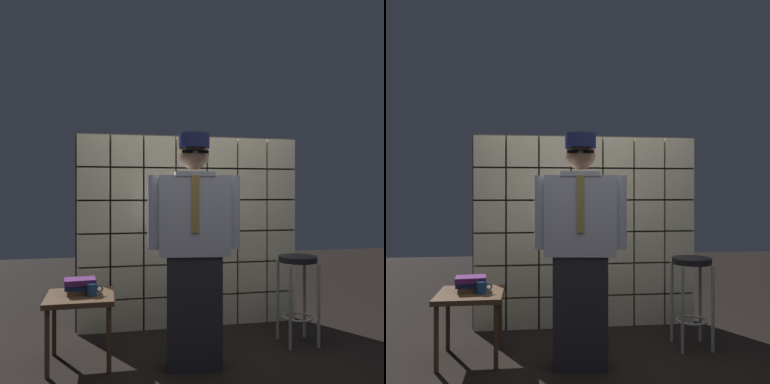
# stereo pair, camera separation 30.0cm
# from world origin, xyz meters

# --- Properties ---
(ground_plane) EXTENTS (12.00, 12.00, 0.00)m
(ground_plane) POSITION_xyz_m (0.00, 0.00, 0.00)
(ground_plane) COLOR black
(glass_block_wall) EXTENTS (2.26, 0.10, 1.94)m
(glass_block_wall) POSITION_xyz_m (0.00, 1.25, 0.95)
(glass_block_wall) COLOR beige
(glass_block_wall) RESTS_ON ground
(standing_person) EXTENTS (0.72, 0.33, 1.80)m
(standing_person) POSITION_xyz_m (-0.18, 0.26, 0.94)
(standing_person) COLOR #28282D
(standing_person) RESTS_ON ground
(bar_stool) EXTENTS (0.34, 0.34, 0.78)m
(bar_stool) POSITION_xyz_m (0.84, 0.58, 0.58)
(bar_stool) COLOR black
(bar_stool) RESTS_ON ground
(side_table) EXTENTS (0.52, 0.52, 0.54)m
(side_table) POSITION_xyz_m (-1.04, 0.52, 0.47)
(side_table) COLOR #513823
(side_table) RESTS_ON ground
(book_stack) EXTENTS (0.26, 0.20, 0.12)m
(book_stack) POSITION_xyz_m (-1.05, 0.55, 0.61)
(book_stack) COLOR brown
(book_stack) RESTS_ON side_table
(coffee_mug) EXTENTS (0.13, 0.08, 0.09)m
(coffee_mug) POSITION_xyz_m (-0.95, 0.46, 0.59)
(coffee_mug) COLOR navy
(coffee_mug) RESTS_ON side_table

